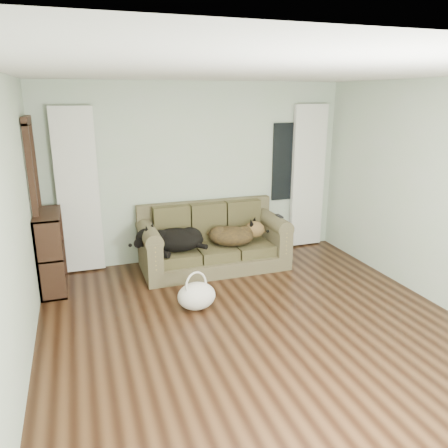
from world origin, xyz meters
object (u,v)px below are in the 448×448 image
object	(u,v)px
sofa	(214,238)
dog_shepherd	(234,235)
bookshelf	(51,252)
dog_black_lab	(174,241)
tote_bag	(197,296)

from	to	relation	value
sofa	dog_shepherd	distance (m)	0.29
dog_shepherd	bookshelf	size ratio (longest dim) A/B	0.66
dog_black_lab	bookshelf	xyz separation A→B (m)	(-1.57, 0.04, 0.02)
dog_shepherd	tote_bag	xyz separation A→B (m)	(-0.85, -1.08, -0.33)
sofa	dog_shepherd	xyz separation A→B (m)	(0.27, -0.10, 0.04)
tote_bag	bookshelf	distance (m)	1.99
dog_black_lab	dog_shepherd	xyz separation A→B (m)	(0.87, -0.03, 0.01)
sofa	bookshelf	xyz separation A→B (m)	(-2.17, -0.03, 0.05)
dog_shepherd	tote_bag	bearing A→B (deg)	75.53
sofa	dog_black_lab	world-z (taller)	sofa
dog_black_lab	dog_shepherd	size ratio (longest dim) A/B	1.10
dog_shepherd	bookshelf	xyz separation A→B (m)	(-2.44, 0.07, 0.01)
dog_shepherd	bookshelf	bearing A→B (deg)	22.22
sofa	bookshelf	world-z (taller)	bookshelf
bookshelf	sofa	bearing A→B (deg)	-7.19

